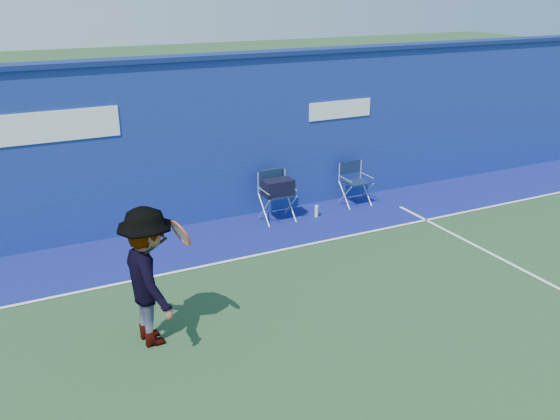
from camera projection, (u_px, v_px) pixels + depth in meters
name	position (u px, v px, depth m)	size (l,w,h in m)	color
ground	(295.00, 379.00, 6.79)	(80.00, 80.00, 0.00)	#244424
stadium_wall	(161.00, 144.00, 10.59)	(24.00, 0.50, 3.08)	navy
out_of_bounds_strip	(185.00, 246.00, 10.22)	(24.00, 1.80, 0.01)	navy
court_lines	(272.00, 351.00, 7.29)	(24.00, 12.00, 0.01)	white
directors_chair_left	(277.00, 200.00, 11.21)	(0.56, 0.52, 0.95)	silver
directors_chair_right	(355.00, 192.00, 12.07)	(0.52, 0.47, 0.88)	silver
water_bottle	(316.00, 211.00, 11.46)	(0.07, 0.07, 0.24)	silver
tennis_player	(149.00, 277.00, 7.21)	(0.90, 1.21, 1.79)	#EA4738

